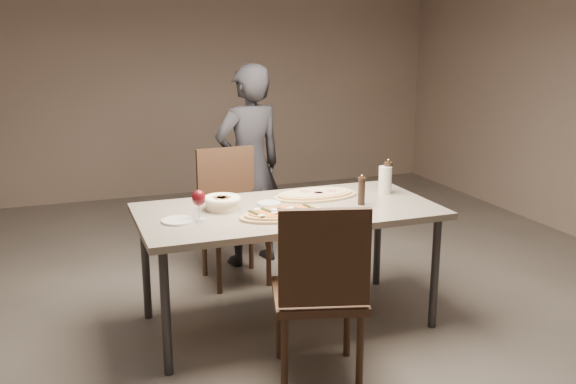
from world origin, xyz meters
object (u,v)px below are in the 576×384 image
object	(u,v)px
bread_basket	(222,202)
chair_near	(321,285)
zucchini_pizza	(284,214)
ham_pizza	(316,194)
pepper_mill_left	(362,191)
carafe	(385,180)
dining_table	(288,217)
chair_far	(231,207)
diner	(249,166)

from	to	relation	value
bread_basket	chair_near	bearing A→B (deg)	-71.26
zucchini_pizza	bread_basket	distance (m)	0.40
ham_pizza	bread_basket	bearing A→B (deg)	171.04
ham_pizza	pepper_mill_left	bearing A→B (deg)	-70.87
ham_pizza	carafe	bearing A→B (deg)	-24.13
zucchini_pizza	carafe	xyz separation A→B (m)	(0.81, 0.28, 0.07)
bread_basket	ham_pizza	bearing A→B (deg)	7.05
dining_table	chair_far	distance (m)	0.90
carafe	diner	size ratio (longest dim) A/B	0.12
chair_far	diner	distance (m)	0.41
bread_basket	chair_far	world-z (taller)	chair_far
zucchini_pizza	chair_near	size ratio (longest dim) A/B	0.54
carafe	chair_near	bearing A→B (deg)	-133.71
chair_far	diner	xyz separation A→B (m)	(0.22, 0.25, 0.24)
zucchini_pizza	dining_table	bearing A→B (deg)	42.93
dining_table	chair_far	xyz separation A→B (m)	(-0.12, 0.87, -0.16)
pepper_mill_left	diner	world-z (taller)	diner
bread_basket	diner	world-z (taller)	diner
chair_near	chair_far	distance (m)	1.61
pepper_mill_left	carafe	world-z (taller)	pepper_mill_left
ham_pizza	chair_far	size ratio (longest dim) A/B	0.59
zucchini_pizza	diner	size ratio (longest dim) A/B	0.34
carafe	chair_far	distance (m)	1.17
ham_pizza	diner	size ratio (longest dim) A/B	0.36
pepper_mill_left	zucchini_pizza	bearing A→B (deg)	-172.02
chair_far	dining_table	bearing A→B (deg)	95.12
carafe	ham_pizza	bearing A→B (deg)	171.87
bread_basket	carafe	size ratio (longest dim) A/B	1.27
zucchini_pizza	ham_pizza	bearing A→B (deg)	26.41
zucchini_pizza	bread_basket	bearing A→B (deg)	119.04
bread_basket	carafe	world-z (taller)	carafe
chair_far	zucchini_pizza	bearing A→B (deg)	89.19
carafe	chair_far	world-z (taller)	chair_far
ham_pizza	carafe	xyz separation A→B (m)	(0.47, -0.07, 0.07)
carafe	diner	world-z (taller)	diner
bread_basket	chair_near	world-z (taller)	chair_near
dining_table	chair_near	xyz separation A→B (m)	(-0.10, -0.74, -0.14)
bread_basket	diner	size ratio (longest dim) A/B	0.15
chair_near	diner	xyz separation A→B (m)	(0.19, 1.86, 0.23)
zucchini_pizza	carafe	bearing A→B (deg)	0.24
diner	chair_near	bearing A→B (deg)	70.97
ham_pizza	carafe	distance (m)	0.48
zucchini_pizza	chair_near	bearing A→B (deg)	-109.87
zucchini_pizza	bread_basket	size ratio (longest dim) A/B	2.32
dining_table	ham_pizza	world-z (taller)	ham_pizza
carafe	chair_far	bearing A→B (deg)	138.35
zucchini_pizza	ham_pizza	world-z (taller)	zucchini_pizza
carafe	chair_near	size ratio (longest dim) A/B	0.18
ham_pizza	chair_near	distance (m)	1.01
carafe	diner	xyz separation A→B (m)	(-0.63, 1.01, -0.06)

